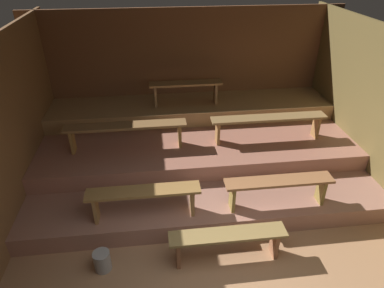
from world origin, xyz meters
TOP-DOWN VIEW (x-y plane):
  - ground at (0.00, 2.46)m, footprint 6.69×5.72m
  - wall_back at (0.00, 4.95)m, footprint 6.69×0.06m
  - wall_left at (-2.97, 2.46)m, footprint 0.06×5.72m
  - wall_right at (2.97, 2.46)m, footprint 0.06×5.72m
  - platform_lower at (0.00, 3.13)m, footprint 5.89×3.58m
  - platform_middle at (0.00, 3.64)m, footprint 5.89×2.56m
  - platform_upper at (0.00, 4.37)m, footprint 5.89×1.11m
  - bench_floor_center at (0.10, 0.96)m, footprint 1.61×0.28m
  - bench_lower_left at (-1.02, 1.65)m, footprint 1.65×0.28m
  - bench_lower_right at (1.02, 1.65)m, footprint 1.65×0.28m
  - bench_middle_left at (-1.31, 3.15)m, footprint 2.15×0.28m
  - bench_middle_right at (1.31, 3.15)m, footprint 2.15×0.28m
  - bench_upper_center at (-0.12, 4.28)m, footprint 1.49×0.28m
  - pail_floor at (-1.61, 0.99)m, footprint 0.23×0.23m

SIDE VIEW (x-z plane):
  - ground at x=0.00m, z-range -0.08..0.00m
  - pail_floor at x=-1.61m, z-range 0.00..0.29m
  - platform_lower at x=0.00m, z-range 0.00..0.31m
  - bench_floor_center at x=0.10m, z-range 0.14..0.62m
  - platform_middle at x=0.00m, z-range 0.31..0.61m
  - bench_lower_left at x=-1.02m, z-range 0.45..0.93m
  - bench_lower_right at x=1.02m, z-range 0.45..0.93m
  - platform_upper at x=0.00m, z-range 0.61..0.92m
  - bench_middle_left at x=-1.31m, z-range 0.77..1.25m
  - bench_middle_right at x=1.31m, z-range 0.77..1.25m
  - bench_upper_center at x=-0.12m, z-range 1.05..1.54m
  - wall_back at x=0.00m, z-range 0.00..2.75m
  - wall_left at x=-2.97m, z-range 0.00..2.75m
  - wall_right at x=2.97m, z-range 0.00..2.75m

